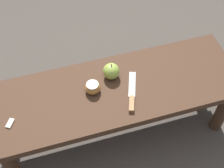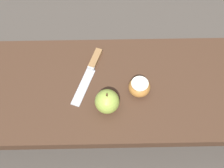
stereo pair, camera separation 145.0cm
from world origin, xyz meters
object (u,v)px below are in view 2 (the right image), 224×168
Objects in this scene: wooden_bench at (107,96)px; apple_cut at (139,87)px; apple_whole at (106,101)px; knife at (91,68)px.

apple_cut is at bearing 170.78° from wooden_bench.
knife is at bearing -70.98° from apple_whole.
wooden_bench is 0.13m from apple_whole.
knife is 2.52× the size of apple_whole.
knife is at bearing -54.13° from wooden_bench.
apple_whole is at bearing 39.54° from knife.
apple_cut reaches higher than knife.
wooden_bench is 13.60× the size of apple_whole.
apple_whole is 1.23× the size of apple_cut.
apple_whole is (0.00, 0.08, 0.11)m from wooden_bench.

